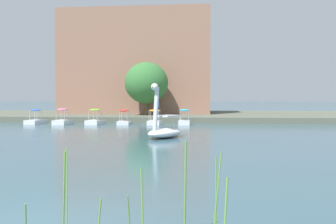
{
  "coord_description": "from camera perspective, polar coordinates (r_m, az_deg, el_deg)",
  "views": [
    {
      "loc": [
        2.92,
        -6.25,
        2.27
      ],
      "look_at": [
        0.41,
        22.68,
        1.29
      ],
      "focal_mm": 40.98,
      "sensor_mm": 36.0,
      "label": 1
    }
  ],
  "objects": [
    {
      "name": "pedal_boat_cyan",
      "position": [
        34.04,
        2.45,
        -1.14
      ],
      "size": [
        1.0,
        1.87,
        1.39
      ],
      "color": "white",
      "rests_on": "ground_plane"
    },
    {
      "name": "pedal_boat_blue",
      "position": [
        37.27,
        -19.07,
        -1.1
      ],
      "size": [
        1.39,
        2.36,
        1.36
      ],
      "color": "white",
      "rests_on": "ground_plane"
    },
    {
      "name": "pedal_boat_pink",
      "position": [
        35.68,
        -15.39,
        -1.09
      ],
      "size": [
        1.29,
        2.16,
        1.45
      ],
      "color": "white",
      "rests_on": "ground_plane"
    },
    {
      "name": "tree_broadleaf_left",
      "position": [
        40.98,
        -3.22,
        4.33
      ],
      "size": [
        6.49,
        6.52,
        5.65
      ],
      "color": "brown",
      "rests_on": "shore_bank_far"
    },
    {
      "name": "person_on_path",
      "position": [
        38.33,
        -1.53,
        0.75
      ],
      "size": [
        0.29,
        0.28,
        1.73
      ],
      "color": "#23283D",
      "rests_on": "shore_bank_far"
    },
    {
      "name": "pedal_boat_red",
      "position": [
        34.43,
        -6.53,
        -1.15
      ],
      "size": [
        1.1,
        1.76,
        1.35
      ],
      "color": "white",
      "rests_on": "ground_plane"
    },
    {
      "name": "pedal_boat_orange",
      "position": [
        34.06,
        -2.01,
        -1.16
      ],
      "size": [
        1.14,
        2.14,
        1.36
      ],
      "color": "white",
      "rests_on": "ground_plane"
    },
    {
      "name": "shore_bank_far",
      "position": [
        46.55,
        1.36,
        -0.52
      ],
      "size": [
        132.24,
        21.74,
        0.56
      ],
      "primitive_type": "cube",
      "color": "#5B6051",
      "rests_on": "ground_plane"
    },
    {
      "name": "reed_clump_foreground",
      "position": [
        5.83,
        -6.59,
        -13.96
      ],
      "size": [
        3.74,
        1.75,
        1.6
      ],
      "color": "#669942",
      "rests_on": "ground_plane"
    },
    {
      "name": "apartment_block",
      "position": [
        50.19,
        -4.05,
        6.97
      ],
      "size": [
        17.99,
        13.21,
        12.25
      ],
      "primitive_type": "cube",
      "rotation": [
        0.0,
        0.0,
        -0.01
      ],
      "color": "#996B56",
      "rests_on": "shore_bank_far"
    },
    {
      "name": "swan_boat",
      "position": [
        22.43,
        -0.53,
        -2.62
      ],
      "size": [
        2.59,
        3.21,
        3.16
      ],
      "color": "white",
      "rests_on": "ground_plane"
    },
    {
      "name": "pedal_boat_lime",
      "position": [
        35.13,
        -10.77,
        -1.11
      ],
      "size": [
        1.43,
        2.18,
        1.4
      ],
      "color": "white",
      "rests_on": "ground_plane"
    }
  ]
}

